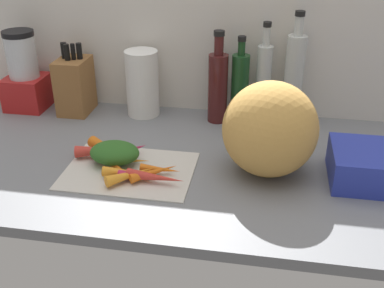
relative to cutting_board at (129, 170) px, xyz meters
The scene contains 24 objects.
ground_plane 11.58cm from the cutting_board, 63.96° to the left, with size 170.00×80.00×3.00cm, color slate.
wall_back 57.26cm from the cutting_board, 84.13° to the left, with size 170.00×3.00×60.00cm, color silver.
cutting_board is the anchor object (origin of this frame).
carrot_0 5.07cm from the cutting_board, 71.78° to the right, with size 2.87×2.87×14.81cm, color orange.
carrot_1 11.29cm from the cutting_board, 148.28° to the left, with size 3.60×3.60×16.60cm, color red.
carrot_2 8.00cm from the cutting_board, 109.49° to the left, with size 3.52×3.52×12.29cm, color #B2264C.
carrot_3 10.87cm from the cutting_board, 32.30° to the right, with size 3.12×3.12×15.95cm, color red.
carrot_4 9.37cm from the cutting_board, ahead, with size 2.28×2.28×11.36cm, color orange.
carrot_5 8.58cm from the cutting_board, 19.05° to the right, with size 2.62×2.62×14.09cm, color orange.
carrot_6 6.31cm from the cutting_board, 69.74° to the right, with size 3.14×3.14×13.97cm, color orange.
carrot_7 3.43cm from the cutting_board, 125.82° to the left, with size 2.29×2.29×13.96cm, color orange.
carrot_8 8.70cm from the cutting_board, 39.08° to the right, with size 2.52×2.52×15.86cm, color #B2264C.
carrot_9 3.64cm from the cutting_board, 137.13° to the right, with size 2.33×2.33×16.11cm, color orange.
carrot_10 10.85cm from the cutting_board, 139.66° to the left, with size 3.60×3.60×16.05cm, color orange.
carrot_greens_pile 6.85cm from the cutting_board, 149.00° to the left, with size 14.37×11.06×6.08cm, color #2D6023.
winter_squash 40.86cm from the cutting_board, ahead, with size 25.95×25.01×26.48cm, color gold.
knife_block 49.79cm from the cutting_board, 128.95° to the left, with size 10.34×13.80×24.99cm.
blender_appliance 63.96cm from the cutting_board, 142.14° to the left, with size 14.12×14.12×28.40cm.
paper_towel_roll 41.79cm from the cutting_board, 99.15° to the left, with size 11.38×11.38×23.10cm, color white.
bottle_0 45.37cm from the cutting_board, 62.48° to the left, with size 6.64×6.64×31.34cm.
bottle_1 50.45cm from the cutting_board, 56.09° to the left, with size 5.98×5.98×29.33cm.
bottle_2 56.48cm from the cutting_board, 50.16° to the left, with size 5.05×5.05×33.96cm.
bottle_3 63.83cm from the cutting_board, 43.47° to the left, with size 6.33×6.33×37.61cm.
dish_rack 68.55cm from the cutting_board, ahead, with size 25.92×19.68×9.19cm, color #2838AD.
Camera 1 is at (31.92, -120.12, 68.20)cm, focal length 44.00 mm.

